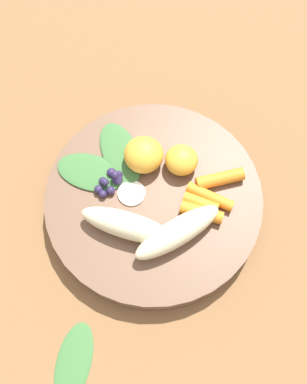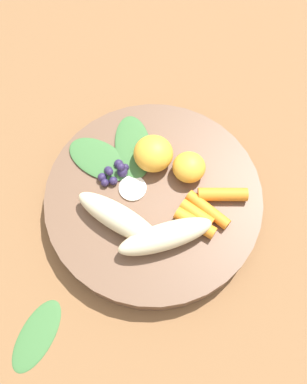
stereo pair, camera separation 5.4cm
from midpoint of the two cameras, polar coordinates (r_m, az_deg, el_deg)
ground_plane at (r=0.58m, az=-2.65°, el=-1.97°), size 2.40×2.40×0.00m
bowl at (r=0.56m, az=-2.72°, el=-1.37°), size 0.29×0.29×0.03m
banana_peeled_left at (r=0.51m, az=0.30°, el=-5.83°), size 0.10×0.12×0.03m
banana_peeled_right at (r=0.52m, az=-6.57°, el=-4.89°), size 0.06×0.12×0.03m
orange_segment_near at (r=0.55m, az=-4.13°, el=4.79°), size 0.05×0.05×0.04m
orange_segment_far at (r=0.55m, az=1.06°, el=4.06°), size 0.04×0.04×0.03m
carrot_front at (r=0.53m, az=3.72°, el=-3.12°), size 0.03×0.06×0.02m
carrot_mid_left at (r=0.53m, az=3.60°, el=-1.87°), size 0.03×0.05×0.02m
carrot_mid_right at (r=0.54m, az=4.91°, el=-0.97°), size 0.04×0.06×0.01m
carrot_rear at (r=0.55m, az=6.30°, el=1.47°), size 0.04×0.07×0.02m
blueberry_pile at (r=0.55m, az=-8.72°, el=1.04°), size 0.04×0.04×0.02m
coconut_shred_patch at (r=0.55m, az=-5.77°, el=-0.16°), size 0.04×0.04×0.00m
kale_leaf_left at (r=0.57m, az=-7.18°, el=5.07°), size 0.11×0.09×0.01m
kale_leaf_right at (r=0.57m, az=-11.28°, el=2.36°), size 0.07×0.10×0.01m
kale_leaf_stray at (r=0.55m, az=-13.82°, el=-21.91°), size 0.10×0.05×0.01m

